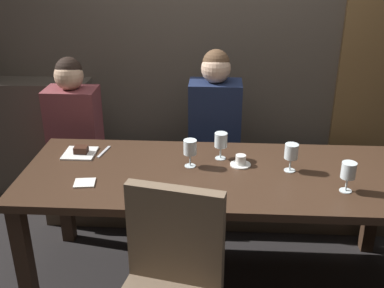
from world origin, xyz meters
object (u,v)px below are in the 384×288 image
at_px(banquette_bench, 216,190).
at_px(dessert_plate, 80,152).
at_px(dining_table, 217,186).
at_px(wine_glass_end_left, 291,152).
at_px(diner_redhead, 73,114).
at_px(espresso_cup, 241,161).
at_px(wine_glass_center_back, 221,141).
at_px(chair_near_side, 168,284).
at_px(wine_glass_center_front, 190,148).
at_px(wine_glass_far_left, 348,172).
at_px(diner_bearded, 215,112).
at_px(fork_on_table, 104,152).

relative_size(banquette_bench, dessert_plate, 13.16).
height_order(dining_table, wine_glass_end_left, wine_glass_end_left).
relative_size(diner_redhead, espresso_cup, 6.40).
xyz_separation_m(banquette_bench, wine_glass_center_back, (0.02, -0.52, 0.63)).
relative_size(chair_near_side, wine_glass_end_left, 5.98).
distance_m(wine_glass_center_front, espresso_cup, 0.31).
xyz_separation_m(wine_glass_far_left, wine_glass_center_front, (-0.83, 0.24, 0.00)).
xyz_separation_m(banquette_bench, wine_glass_far_left, (0.67, -0.87, 0.62)).
distance_m(diner_bearded, wine_glass_far_left, 1.12).
relative_size(dining_table, banquette_bench, 0.88).
distance_m(diner_redhead, wine_glass_end_left, 1.58).
height_order(banquette_bench, chair_near_side, chair_near_side).
height_order(diner_redhead, wine_glass_end_left, diner_redhead).
distance_m(banquette_bench, wine_glass_center_front, 0.90).
xyz_separation_m(banquette_bench, wine_glass_center_front, (-0.16, -0.63, 0.63)).
xyz_separation_m(espresso_cup, fork_on_table, (-0.84, 0.13, -0.02)).
bearing_deg(wine_glass_end_left, fork_on_table, 170.62).
height_order(diner_redhead, espresso_cup, diner_redhead).
height_order(banquette_bench, espresso_cup, espresso_cup).
bearing_deg(wine_glass_center_front, wine_glass_far_left, -16.15).
relative_size(diner_redhead, dessert_plate, 4.04).
height_order(diner_redhead, dessert_plate, diner_redhead).
height_order(wine_glass_far_left, espresso_cup, wine_glass_far_left).
bearing_deg(dining_table, chair_near_side, -105.68).
bearing_deg(espresso_cup, dessert_plate, 174.36).
bearing_deg(dessert_plate, chair_near_side, -55.30).
xyz_separation_m(banquette_bench, chair_near_side, (-0.20, -1.42, 0.33)).
xyz_separation_m(diner_redhead, wine_glass_center_back, (1.04, -0.51, 0.04)).
height_order(wine_glass_center_front, wine_glass_center_back, same).
xyz_separation_m(diner_bearded, wine_glass_center_back, (0.04, -0.53, 0.01)).
height_order(banquette_bench, wine_glass_end_left, wine_glass_end_left).
xyz_separation_m(banquette_bench, espresso_cup, (0.14, -0.60, 0.54)).
xyz_separation_m(chair_near_side, wine_glass_end_left, (0.61, 0.77, 0.30)).
bearing_deg(espresso_cup, banquette_bench, 102.68).
bearing_deg(diner_redhead, wine_glass_far_left, -27.07).
bearing_deg(espresso_cup, fork_on_table, 171.15).
height_order(diner_bearded, dessert_plate, diner_bearded).
bearing_deg(wine_glass_center_front, wine_glass_end_left, -2.42).
relative_size(banquette_bench, wine_glass_center_front, 15.24).
xyz_separation_m(diner_redhead, espresso_cup, (1.16, -0.60, -0.05)).
height_order(banquette_bench, wine_glass_center_back, wine_glass_center_back).
bearing_deg(chair_near_side, wine_glass_center_front, 86.61).
distance_m(chair_near_side, wine_glass_far_left, 1.07).
relative_size(wine_glass_center_back, espresso_cup, 1.37).
height_order(dining_table, chair_near_side, chair_near_side).
bearing_deg(diner_redhead, diner_bearded, 0.68).
xyz_separation_m(wine_glass_far_left, dessert_plate, (-1.51, 0.37, -0.10)).
bearing_deg(wine_glass_far_left, diner_bearded, 128.26).
relative_size(chair_near_side, fork_on_table, 5.76).
distance_m(banquette_bench, diner_bearded, 0.62).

